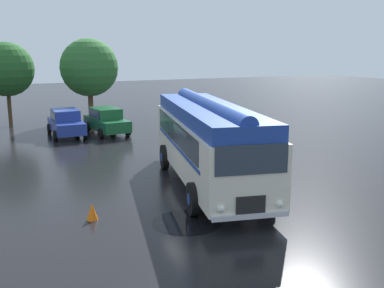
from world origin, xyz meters
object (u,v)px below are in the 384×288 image
traffic_cone (92,212)px  car_near_left (66,123)px  vintage_bus (208,139)px  car_mid_left (106,121)px

traffic_cone → car_near_left: bearing=83.4°
traffic_cone → vintage_bus: bearing=19.3°
vintage_bus → car_near_left: bearing=104.3°
car_near_left → traffic_cone: (-1.73, -14.82, -0.57)m
vintage_bus → car_near_left: vintage_bus is taller
car_near_left → car_mid_left: same height
car_near_left → vintage_bus: bearing=-75.7°
car_near_left → traffic_cone: size_ratio=7.64×
car_mid_left → traffic_cone: 15.09m
vintage_bus → car_mid_left: 12.78m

